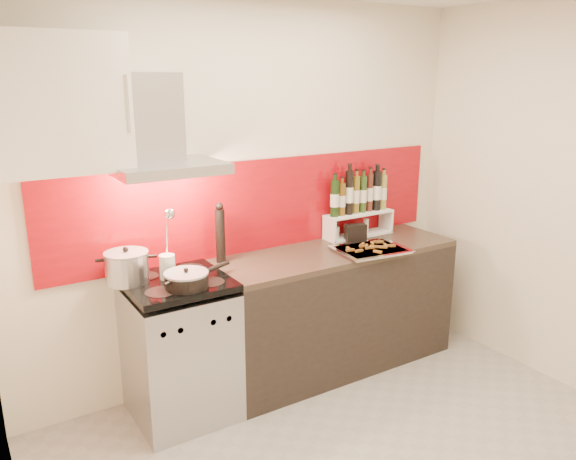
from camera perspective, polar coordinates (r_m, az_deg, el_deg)
back_wall at (r=3.89m, az=-3.52°, el=3.63°), size 3.40×0.02×2.60m
left_wall at (r=2.11m, az=-26.81°, el=-8.47°), size 0.02×2.80×2.60m
backsplash at (r=3.92m, az=-2.78°, el=2.54°), size 3.00×0.02×0.64m
range_stove at (r=3.64m, az=-10.87°, el=-11.89°), size 0.60×0.60×0.91m
counter at (r=4.16m, az=4.80°, el=-7.88°), size 1.80×0.60×0.90m
range_hood at (r=3.39m, az=-12.88°, el=9.12°), size 0.62×0.50×0.61m
upper_cabinet at (r=3.22m, az=-22.47°, el=11.76°), size 0.70×0.35×0.72m
stock_pot at (r=3.44m, az=-16.04°, el=-3.65°), size 0.26×0.26×0.22m
saute_pan at (r=3.30m, az=-10.19°, el=-4.95°), size 0.47×0.29×0.12m
utensil_jar at (r=3.42m, az=-12.12°, el=-2.92°), size 0.10×0.14×0.46m
pepper_mill at (r=3.69m, az=-6.90°, el=-0.36°), size 0.06×0.06×0.40m
step_shelf at (r=4.29m, az=7.23°, el=2.57°), size 0.57×0.16×0.52m
caddy_box at (r=4.20m, az=6.88°, el=-0.34°), size 0.17×0.10×0.13m
baking_tray at (r=3.98m, az=8.39°, el=-1.95°), size 0.52×0.42×0.03m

